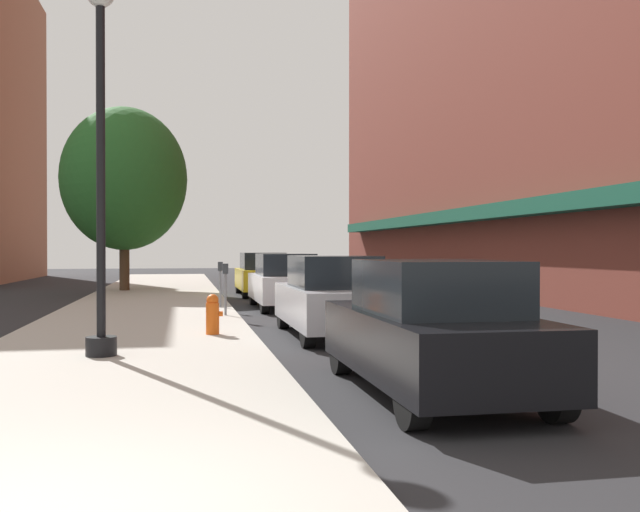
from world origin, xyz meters
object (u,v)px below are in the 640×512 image
at_px(lamppost, 101,159).
at_px(car_black, 432,329).
at_px(parking_meter_near, 220,279).
at_px(parking_meter_far, 225,283).
at_px(car_white, 285,282).
at_px(car_yellow, 262,275).
at_px(tree_near, 124,179).
at_px(fire_hydrant, 213,314).
at_px(car_silver, 332,297).

height_order(lamppost, car_black, lamppost).
height_order(parking_meter_near, parking_meter_far, same).
xyz_separation_m(parking_meter_near, car_white, (1.95, 0.57, -0.14)).
distance_m(parking_meter_far, car_yellow, 9.38).
distance_m(parking_meter_near, parking_meter_far, 2.50).
height_order(car_black, car_yellow, same).
relative_size(lamppost, parking_meter_near, 4.50).
distance_m(tree_near, car_white, 10.94).
xyz_separation_m(fire_hydrant, car_black, (2.43, -5.77, 0.29)).
xyz_separation_m(parking_meter_near, tree_near, (-3.40, 9.30, 3.71)).
distance_m(lamppost, parking_meter_near, 9.51).
height_order(lamppost, parking_meter_far, lamppost).
bearing_deg(parking_meter_far, fire_hydrant, -96.98).
relative_size(fire_hydrant, parking_meter_far, 0.60).
relative_size(parking_meter_near, car_white, 0.30).
bearing_deg(lamppost, parking_meter_near, 75.45).
bearing_deg(parking_meter_near, tree_near, 110.07).
relative_size(fire_hydrant, car_silver, 0.18).
height_order(car_silver, car_white, same).
relative_size(lamppost, tree_near, 0.79).
bearing_deg(car_yellow, parking_meter_near, -106.27).
relative_size(fire_hydrant, parking_meter_near, 0.60).
relative_size(car_white, car_yellow, 1.00).
xyz_separation_m(fire_hydrant, car_white, (2.43, 7.02, 0.29)).
height_order(lamppost, car_silver, lamppost).
relative_size(parking_meter_near, tree_near, 0.18).
bearing_deg(car_yellow, fire_hydrant, -100.50).
bearing_deg(fire_hydrant, tree_near, 100.47).
relative_size(parking_meter_far, car_yellow, 0.30).
relative_size(fire_hydrant, tree_near, 0.11).
distance_m(car_silver, car_yellow, 12.98).
distance_m(lamppost, fire_hydrant, 4.10).
xyz_separation_m(fire_hydrant, car_silver, (2.43, 0.16, 0.29)).
height_order(parking_meter_far, car_silver, car_silver).
bearing_deg(car_yellow, tree_near, 153.92).
height_order(lamppost, tree_near, tree_near).
relative_size(tree_near, car_white, 1.73).
xyz_separation_m(fire_hydrant, parking_meter_far, (0.48, 3.96, 0.43)).
xyz_separation_m(parking_meter_far, car_black, (1.95, -9.73, -0.14)).
xyz_separation_m(car_silver, car_white, (0.00, 6.87, 0.00)).
distance_m(lamppost, car_silver, 5.57).
height_order(lamppost, car_white, lamppost).
xyz_separation_m(tree_near, car_silver, (5.35, -15.60, -3.85)).
bearing_deg(lamppost, tree_near, 93.37).
bearing_deg(car_white, parking_meter_far, -123.24).
xyz_separation_m(parking_meter_far, tree_near, (-3.40, 11.79, 3.71)).
bearing_deg(tree_near, parking_meter_far, -73.93).
relative_size(lamppost, car_yellow, 1.37).
relative_size(tree_near, car_silver, 1.73).
bearing_deg(tree_near, car_silver, -71.08).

